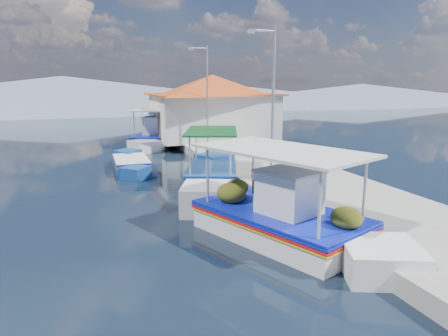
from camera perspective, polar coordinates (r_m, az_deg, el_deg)
name	(u,v)px	position (r m, az deg, el deg)	size (l,w,h in m)	color
ground	(172,217)	(14.05, -7.15, -6.71)	(160.00, 160.00, 0.00)	black
quay	(260,165)	(21.32, 5.02, 0.47)	(5.00, 44.00, 0.50)	#A19F97
bollards	(227,162)	(19.79, 0.37, 0.80)	(0.20, 17.20, 0.30)	#A5A8AD
main_caique	(279,219)	(12.17, 7.63, -6.93)	(4.71, 8.16, 2.90)	white
caique_green_canopy	(211,174)	(18.37, -1.85, -0.90)	(3.64, 6.64, 2.64)	navy
caique_blue_hull	(131,165)	(21.54, -12.70, 0.37)	(1.67, 5.46, 0.97)	navy
caique_far	(155,138)	(29.72, -9.51, 4.15)	(4.53, 7.46, 2.86)	white
harbor_building	(213,105)	(29.47, -1.59, 8.64)	(10.49, 10.49, 4.40)	white
lamp_post_near	(271,97)	(16.70, 6.51, 9.73)	(1.21, 0.14, 6.00)	#A5A8AD
lamp_post_far	(206,91)	(25.11, -2.53, 10.51)	(1.21, 0.14, 6.00)	#A5A8AD
mountain_ridge	(139,96)	(69.71, -11.71, 9.70)	(171.40, 96.00, 5.50)	slate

